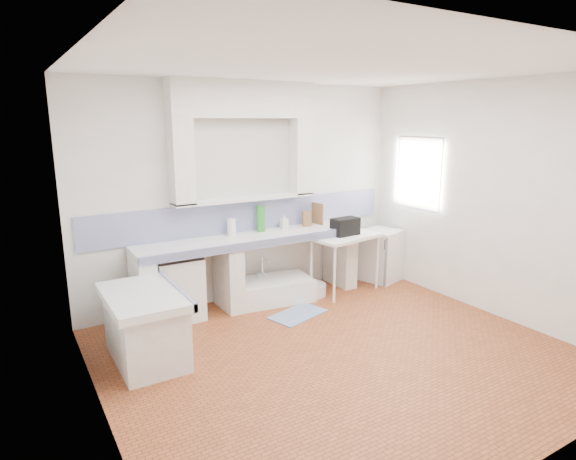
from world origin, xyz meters
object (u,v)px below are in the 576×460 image
sink (270,291)px  fridge (381,255)px  stove (177,288)px  side_table (345,263)px

sink → fridge: size_ratio=1.43×
sink → fridge: bearing=4.8°
stove → side_table: 2.30m
side_table → fridge: fridge is taller
side_table → sink: bearing=158.9°
sink → fridge: 1.85m
sink → side_table: bearing=-3.4°
sink → side_table: size_ratio=1.13×
fridge → side_table: bearing=172.3°
stove → side_table: (2.28, -0.28, 0.02)m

